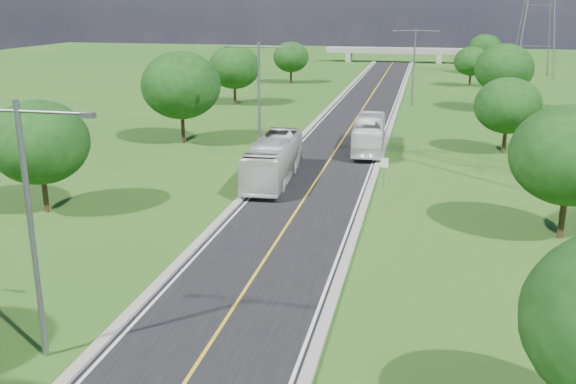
# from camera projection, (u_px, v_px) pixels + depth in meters

# --- Properties ---
(ground) EXTENTS (260.00, 260.00, 0.00)m
(ground) POSITION_uv_depth(u_px,v_px,m) (349.00, 130.00, 68.76)
(ground) COLOR #225317
(ground) RESTS_ON ground
(road) EXTENTS (8.00, 150.00, 0.06)m
(road) POSITION_uv_depth(u_px,v_px,m) (356.00, 120.00, 74.36)
(road) COLOR black
(road) RESTS_ON ground
(curb_left) EXTENTS (0.50, 150.00, 0.22)m
(curb_left) POSITION_uv_depth(u_px,v_px,m) (320.00, 118.00, 75.21)
(curb_left) COLOR gray
(curb_left) RESTS_ON ground
(curb_right) EXTENTS (0.50, 150.00, 0.22)m
(curb_right) POSITION_uv_depth(u_px,v_px,m) (393.00, 120.00, 73.48)
(curb_right) COLOR gray
(curb_right) RESTS_ON ground
(speed_limit_sign) EXTENTS (0.55, 0.09, 2.40)m
(speed_limit_sign) POSITION_uv_depth(u_px,v_px,m) (384.00, 168.00, 46.63)
(speed_limit_sign) COLOR slate
(speed_limit_sign) RESTS_ON ground
(overpass) EXTENTS (30.00, 3.00, 3.20)m
(overpass) POSITION_uv_depth(u_px,v_px,m) (394.00, 51.00, 142.97)
(overpass) COLOR gray
(overpass) RESTS_ON ground
(streetlight_near_left) EXTENTS (5.90, 0.25, 10.00)m
(streetlight_near_left) POSITION_uv_depth(u_px,v_px,m) (29.00, 211.00, 23.33)
(streetlight_near_left) COLOR slate
(streetlight_near_left) RESTS_ON ground
(streetlight_mid_left) EXTENTS (5.90, 0.25, 10.00)m
(streetlight_mid_left) POSITION_uv_depth(u_px,v_px,m) (259.00, 91.00, 54.23)
(streetlight_mid_left) COLOR slate
(streetlight_mid_left) RESTS_ON ground
(streetlight_far_right) EXTENTS (5.90, 0.25, 10.00)m
(streetlight_far_right) POSITION_uv_depth(u_px,v_px,m) (414.00, 60.00, 82.69)
(streetlight_far_right) COLOR slate
(streetlight_far_right) RESTS_ON ground
(tree_lb) EXTENTS (6.30, 6.30, 7.33)m
(tree_lb) POSITION_uv_depth(u_px,v_px,m) (39.00, 142.00, 40.72)
(tree_lb) COLOR black
(tree_lb) RESTS_ON ground
(tree_lc) EXTENTS (7.56, 7.56, 8.79)m
(tree_lc) POSITION_uv_depth(u_px,v_px,m) (181.00, 85.00, 60.84)
(tree_lc) COLOR black
(tree_lc) RESTS_ON ground
(tree_ld) EXTENTS (6.72, 6.72, 7.82)m
(tree_ld) POSITION_uv_depth(u_px,v_px,m) (234.00, 67.00, 83.90)
(tree_ld) COLOR black
(tree_ld) RESTS_ON ground
(tree_le) EXTENTS (5.88, 5.88, 6.84)m
(tree_le) POSITION_uv_depth(u_px,v_px,m) (291.00, 57.00, 106.04)
(tree_le) COLOR black
(tree_le) RESTS_ON ground
(tree_rb) EXTENTS (6.72, 6.72, 7.82)m
(tree_rb) POSITION_uv_depth(u_px,v_px,m) (570.00, 155.00, 36.00)
(tree_rb) COLOR black
(tree_rb) RESTS_ON ground
(tree_rc) EXTENTS (5.88, 5.88, 6.84)m
(tree_rc) POSITION_uv_depth(u_px,v_px,m) (508.00, 106.00, 56.98)
(tree_rc) COLOR black
(tree_rc) RESTS_ON ground
(tree_rd) EXTENTS (7.14, 7.14, 8.30)m
(tree_rd) POSITION_uv_depth(u_px,v_px,m) (504.00, 69.00, 78.77)
(tree_rd) COLOR black
(tree_rd) RESTS_ON ground
(tree_re) EXTENTS (5.46, 5.46, 6.35)m
(tree_re) POSITION_uv_depth(u_px,v_px,m) (471.00, 61.00, 102.11)
(tree_re) COLOR black
(tree_re) RESTS_ON ground
(tree_rf) EXTENTS (6.30, 6.30, 7.33)m
(tree_rf) POSITION_uv_depth(u_px,v_px,m) (485.00, 49.00, 119.94)
(tree_rf) COLOR black
(tree_rf) RESTS_ON ground
(bus_outbound) EXTENTS (3.04, 11.00, 3.04)m
(bus_outbound) POSITION_uv_depth(u_px,v_px,m) (369.00, 134.00, 58.60)
(bus_outbound) COLOR white
(bus_outbound) RESTS_ON road
(bus_inbound) EXTENTS (3.30, 11.81, 3.26)m
(bus_inbound) POSITION_uv_depth(u_px,v_px,m) (273.00, 160.00, 48.69)
(bus_inbound) COLOR silver
(bus_inbound) RESTS_ON road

